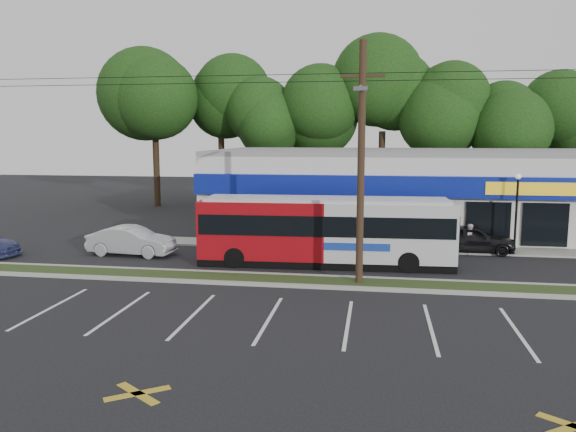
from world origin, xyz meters
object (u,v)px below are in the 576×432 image
(utility_pole, at_px, (357,156))
(metrobus, at_px, (326,230))
(car_silver, at_px, (132,241))
(pedestrian_a, at_px, (392,241))
(pedestrian_b, at_px, (469,239))
(car_dark, at_px, (471,239))
(lamp_post, at_px, (517,204))

(utility_pole, xyz_separation_m, metrobus, (-1.57, 3.57, -3.68))
(metrobus, xyz_separation_m, car_silver, (-10.26, 0.63, -0.98))
(metrobus, relative_size, pedestrian_a, 7.79)
(utility_pole, distance_m, pedestrian_b, 10.24)
(utility_pole, xyz_separation_m, pedestrian_a, (1.70, 6.17, -4.63))
(car_dark, xyz_separation_m, pedestrian_a, (-4.16, -1.40, 0.02))
(car_dark, relative_size, pedestrian_a, 2.88)
(metrobus, relative_size, car_silver, 2.67)
(utility_pole, distance_m, lamp_post, 11.67)
(metrobus, bearing_deg, lamp_post, 21.76)
(car_dark, distance_m, pedestrian_b, 0.45)
(metrobus, bearing_deg, pedestrian_b, 24.17)
(car_silver, height_order, pedestrian_a, pedestrian_a)
(car_dark, distance_m, car_silver, 18.01)
(pedestrian_b, bearing_deg, car_silver, 0.02)
(metrobus, distance_m, pedestrian_a, 4.28)
(utility_pole, distance_m, pedestrian_a, 7.90)
(lamp_post, distance_m, pedestrian_a, 6.95)
(utility_pole, relative_size, car_silver, 10.91)
(utility_pole, relative_size, pedestrian_a, 31.75)
(lamp_post, distance_m, metrobus, 10.69)
(metrobus, bearing_deg, pedestrian_a, 36.41)
(lamp_post, height_order, pedestrian_a, lamp_post)
(pedestrian_a, bearing_deg, car_dark, 175.03)
(metrobus, distance_m, car_silver, 10.33)
(utility_pole, relative_size, car_dark, 11.04)
(lamp_post, bearing_deg, metrobus, -156.18)
(pedestrian_b, bearing_deg, utility_pole, 41.93)
(lamp_post, height_order, car_silver, lamp_post)
(lamp_post, bearing_deg, pedestrian_a, -165.25)
(utility_pole, bearing_deg, pedestrian_a, 74.63)
(lamp_post, bearing_deg, pedestrian_b, -163.80)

